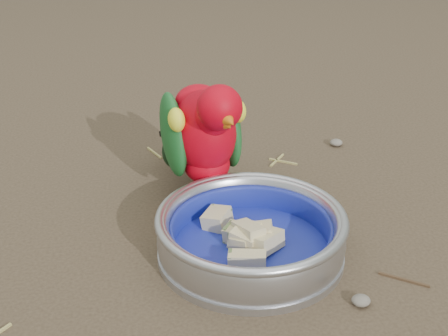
{
  "coord_description": "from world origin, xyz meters",
  "views": [
    {
      "loc": [
        -0.14,
        -0.62,
        0.45
      ],
      "look_at": [
        -0.02,
        0.12,
        0.08
      ],
      "focal_mm": 50.0,
      "sensor_mm": 36.0,
      "label": 1
    }
  ],
  "objects": [
    {
      "name": "fruit_wedges",
      "position": [
        -0.0,
        0.03,
        0.03
      ],
      "size": [
        0.14,
        0.14,
        0.03
      ],
      "primitive_type": null,
      "color": "beige",
      "rests_on": "food_bowl"
    },
    {
      "name": "lory_parrot",
      "position": [
        -0.04,
        0.18,
        0.09
      ],
      "size": [
        0.16,
        0.25,
        0.19
      ],
      "primitive_type": null,
      "rotation": [
        0.0,
        0.0,
        -2.91
      ],
      "color": "#BA0111",
      "rests_on": "ground"
    },
    {
      "name": "ground",
      "position": [
        0.0,
        0.0,
        0.0
      ],
      "size": [
        60.0,
        60.0,
        0.0
      ],
      "primitive_type": "plane",
      "color": "#483929"
    },
    {
      "name": "food_bowl",
      "position": [
        -0.0,
        0.03,
        0.01
      ],
      "size": [
        0.24,
        0.24,
        0.02
      ],
      "primitive_type": "cylinder",
      "color": "#B2B2BA",
      "rests_on": "ground"
    },
    {
      "name": "bowl_wall",
      "position": [
        -0.0,
        0.03,
        0.04
      ],
      "size": [
        0.24,
        0.24,
        0.04
      ],
      "primitive_type": null,
      "color": "#B2B2BA",
      "rests_on": "food_bowl"
    },
    {
      "name": "ground_debris",
      "position": [
        -0.0,
        0.01,
        0.0
      ],
      "size": [
        0.9,
        0.8,
        0.01
      ],
      "primitive_type": null,
      "color": "tan",
      "rests_on": "ground"
    }
  ]
}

